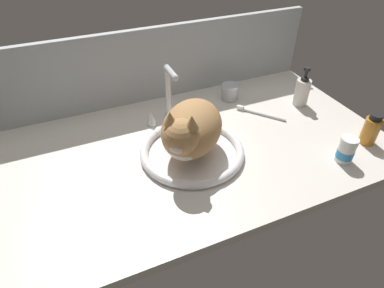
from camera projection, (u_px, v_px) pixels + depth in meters
countertop at (201, 150)px, 107.02cm from camera, size 122.92×70.17×3.00cm
backsplash_wall at (163, 67)px, 124.53cm from camera, size 122.92×2.40×31.03cm
sink_basin at (192, 151)px, 102.24cm from camera, size 32.98×32.98×2.70cm
faucet at (169, 101)px, 112.02cm from camera, size 16.66×10.82×21.77cm
cat at (190, 130)px, 95.11cm from camera, size 29.31×31.17×18.51cm
metal_jar at (230, 92)px, 128.28cm from camera, size 6.96×6.96×6.14cm
pill_bottle at (346, 150)px, 98.09cm from camera, size 5.20×5.20×8.52cm
soap_pump_bottle at (302, 91)px, 123.37cm from camera, size 5.45×5.45×15.50cm
amber_bottle at (371, 130)px, 104.65cm from camera, size 5.14×5.14×10.91cm
toothbrush at (260, 113)px, 120.48cm from camera, size 12.84×15.18×1.70cm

